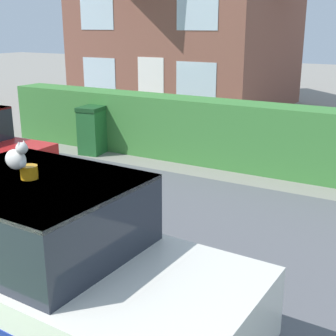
% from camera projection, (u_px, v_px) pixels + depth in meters
% --- Properties ---
extents(road_strip, '(28.00, 6.80, 0.01)m').
position_uv_depth(road_strip, '(119.00, 242.00, 6.99)').
color(road_strip, '#5B5B60').
rests_on(road_strip, ground).
extents(garden_hedge, '(14.12, 0.85, 1.48)m').
position_uv_depth(garden_hedge, '(263.00, 138.00, 10.24)').
color(garden_hedge, '#3D7F38').
rests_on(garden_hedge, ground).
extents(police_car, '(4.36, 1.99, 1.77)m').
position_uv_depth(police_car, '(48.00, 261.00, 4.87)').
color(police_car, black).
rests_on(police_car, road_strip).
extents(cat, '(0.33, 0.19, 0.30)m').
position_uv_depth(cat, '(17.00, 158.00, 4.50)').
color(cat, silver).
rests_on(cat, police_car).
extents(house_left, '(7.33, 6.94, 7.06)m').
position_uv_depth(house_left, '(191.00, 11.00, 17.73)').
color(house_left, brown).
rests_on(house_left, ground).
extents(wheelie_bin, '(0.65, 0.75, 1.19)m').
position_uv_depth(wheelie_bin, '(93.00, 130.00, 11.70)').
color(wheelie_bin, '#23662D').
rests_on(wheelie_bin, ground).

